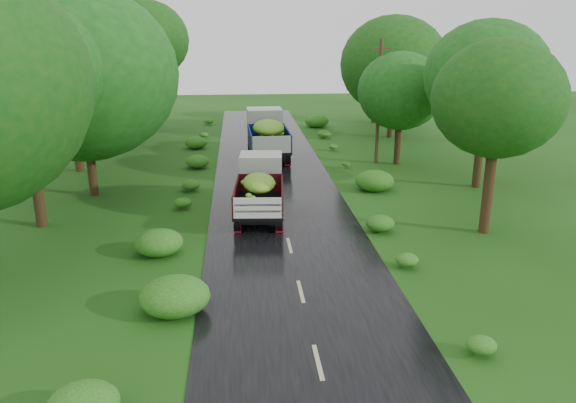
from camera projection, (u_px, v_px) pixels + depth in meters
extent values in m
plane|color=#1A410D|center=(318.00, 363.00, 14.23)|extent=(120.00, 120.00, 0.00)
cube|color=black|center=(298.00, 278.00, 18.98)|extent=(6.50, 80.00, 0.02)
cube|color=#BFB78C|center=(318.00, 362.00, 14.22)|extent=(0.12, 1.60, 0.00)
cube|color=#BFB78C|center=(301.00, 291.00, 18.03)|extent=(0.12, 1.60, 0.00)
cube|color=#BFB78C|center=(289.00, 245.00, 21.83)|extent=(0.12, 1.60, 0.00)
cube|color=#BFB78C|center=(282.00, 213.00, 25.64)|extent=(0.12, 1.60, 0.00)
cube|color=#BFB78C|center=(276.00, 189.00, 29.44)|extent=(0.12, 1.60, 0.00)
cube|color=#BFB78C|center=(271.00, 170.00, 33.25)|extent=(0.12, 1.60, 0.00)
cube|color=#BFB78C|center=(268.00, 156.00, 37.05)|extent=(0.12, 1.60, 0.00)
cube|color=#BFB78C|center=(265.00, 144.00, 40.86)|extent=(0.12, 1.60, 0.00)
cube|color=#BFB78C|center=(262.00, 134.00, 44.66)|extent=(0.12, 1.60, 0.00)
cube|color=#BFB78C|center=(260.00, 125.00, 48.46)|extent=(0.12, 1.60, 0.00)
cube|color=#BFB78C|center=(258.00, 118.00, 52.27)|extent=(0.12, 1.60, 0.00)
cube|color=black|center=(260.00, 203.00, 25.17)|extent=(1.90, 5.13, 0.25)
cylinder|color=black|center=(243.00, 195.00, 26.94)|extent=(0.31, 0.91, 0.89)
cylinder|color=black|center=(279.00, 195.00, 26.97)|extent=(0.31, 0.91, 0.89)
cylinder|color=black|center=(239.00, 214.00, 24.11)|extent=(0.31, 0.91, 0.89)
cylinder|color=black|center=(279.00, 214.00, 24.13)|extent=(0.31, 0.91, 0.89)
cylinder|color=black|center=(238.00, 221.00, 23.23)|extent=(0.31, 0.91, 0.89)
cylinder|color=black|center=(279.00, 221.00, 23.26)|extent=(0.31, 0.91, 0.89)
cube|color=maroon|center=(237.00, 228.00, 23.00)|extent=(0.31, 0.06, 0.40)
cube|color=maroon|center=(279.00, 228.00, 23.03)|extent=(0.31, 0.06, 0.40)
cube|color=silver|center=(261.00, 171.00, 26.80)|extent=(2.09, 1.84, 1.70)
cube|color=black|center=(259.00, 206.00, 24.22)|extent=(2.33, 3.98, 0.14)
cube|color=#4C0D0F|center=(236.00, 195.00, 24.05)|extent=(0.35, 3.83, 0.85)
cube|color=#4C0D0F|center=(282.00, 194.00, 24.08)|extent=(0.35, 3.83, 0.85)
cube|color=#4C0D0F|center=(261.00, 183.00, 25.87)|extent=(2.05, 0.22, 0.85)
cube|color=silver|center=(258.00, 208.00, 22.27)|extent=(2.05, 0.22, 0.85)
ellipsoid|color=#44921A|center=(259.00, 183.00, 23.91)|extent=(1.96, 3.34, 0.89)
cube|color=black|center=(267.00, 147.00, 36.52)|extent=(1.98, 6.02, 0.30)
cylinder|color=black|center=(250.00, 143.00, 38.52)|extent=(0.32, 1.07, 1.06)
cylinder|color=black|center=(280.00, 142.00, 38.74)|extent=(0.32, 1.07, 1.06)
cylinder|color=black|center=(253.00, 154.00, 35.16)|extent=(0.32, 1.07, 1.06)
cylinder|color=black|center=(285.00, 153.00, 35.38)|extent=(0.32, 1.07, 1.06)
cylinder|color=black|center=(254.00, 158.00, 34.13)|extent=(0.32, 1.07, 1.06)
cylinder|color=black|center=(287.00, 157.00, 34.35)|extent=(0.32, 1.07, 1.06)
cube|color=maroon|center=(254.00, 163.00, 33.86)|extent=(0.36, 0.05, 0.48)
cube|color=maroon|center=(288.00, 162.00, 34.08)|extent=(0.36, 0.05, 0.48)
cube|color=silver|center=(265.00, 123.00, 38.44)|extent=(2.39, 2.07, 2.02)
cube|color=black|center=(269.00, 147.00, 35.39)|extent=(2.55, 4.63, 0.17)
cube|color=navy|center=(250.00, 138.00, 35.09)|extent=(0.20, 4.57, 1.01)
cube|color=navy|center=(287.00, 137.00, 35.34)|extent=(0.20, 4.57, 1.01)
cube|color=navy|center=(266.00, 131.00, 37.34)|extent=(2.44, 0.15, 1.01)
cube|color=silver|center=(272.00, 145.00, 33.09)|extent=(2.44, 0.15, 1.01)
ellipsoid|color=#44921A|center=(269.00, 128.00, 35.03)|extent=(2.15, 3.89, 1.06)
cylinder|color=#382616|center=(379.00, 103.00, 34.07)|extent=(0.22, 0.22, 7.50)
cube|color=#382616|center=(381.00, 49.00, 33.13)|extent=(1.32, 0.20, 0.09)
cylinder|color=black|center=(31.00, 141.00, 22.93)|extent=(0.46, 0.46, 7.39)
ellipsoid|color=#0E4912|center=(21.00, 71.00, 22.09)|extent=(3.58, 3.58, 3.22)
cylinder|color=black|center=(87.00, 128.00, 27.44)|extent=(0.44, 0.44, 6.83)
ellipsoid|color=#0E4912|center=(82.00, 74.00, 26.67)|extent=(4.29, 4.29, 3.86)
cylinder|color=black|center=(71.00, 95.00, 31.94)|extent=(0.49, 0.49, 8.91)
ellipsoid|color=#0E4912|center=(64.00, 33.00, 30.93)|extent=(3.94, 3.94, 3.55)
cylinder|color=black|center=(111.00, 102.00, 37.65)|extent=(0.44, 0.44, 6.71)
ellipsoid|color=#0E4912|center=(107.00, 63.00, 36.89)|extent=(3.77, 3.77, 3.40)
cylinder|color=black|center=(110.00, 88.00, 42.52)|extent=(0.46, 0.46, 7.44)
ellipsoid|color=#0E4912|center=(106.00, 50.00, 41.68)|extent=(3.85, 3.85, 3.47)
cylinder|color=black|center=(148.00, 79.00, 45.68)|extent=(0.48, 0.48, 8.16)
ellipsoid|color=#0E4912|center=(145.00, 40.00, 44.76)|extent=(3.72, 3.72, 3.35)
cylinder|color=black|center=(491.00, 159.00, 22.37)|extent=(0.43, 0.43, 6.25)
ellipsoid|color=#154C13|center=(498.00, 99.00, 21.67)|extent=(3.20, 3.20, 2.88)
cylinder|color=black|center=(482.00, 126.00, 28.96)|extent=(0.44, 0.44, 6.56)
ellipsoid|color=#154C13|center=(487.00, 76.00, 28.22)|extent=(3.54, 3.54, 3.19)
cylinder|color=black|center=(399.00, 123.00, 34.17)|extent=(0.40, 0.40, 5.11)
ellipsoid|color=#154C13|center=(401.00, 91.00, 33.59)|extent=(3.22, 3.22, 2.90)
cylinder|color=black|center=(392.00, 97.00, 42.44)|extent=(0.43, 0.43, 6.22)
ellipsoid|color=#154C13|center=(394.00, 65.00, 41.73)|extent=(4.00, 4.00, 3.60)
cylinder|color=black|center=(375.00, 91.00, 49.21)|extent=(0.41, 0.41, 5.55)
ellipsoid|color=#154C13|center=(376.00, 67.00, 48.59)|extent=(3.37, 3.37, 3.03)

